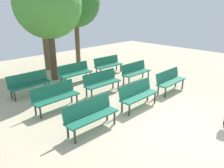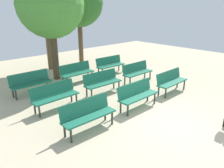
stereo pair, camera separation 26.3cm
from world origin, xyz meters
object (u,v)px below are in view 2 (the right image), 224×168
object	(u,v)px
bench_r1_c0	(55,95)
bench_r2_c0	(31,82)
bench_r0_c1	(137,94)
bench_r1_c1	(102,81)
bench_r0_c0	(88,113)
bench_r2_c1	(77,71)
bench_r1_c2	(137,71)
tree_3	(50,5)
bench_r2_c2	(110,64)
tree_0	(79,3)
bench_r0_c2	(171,80)

from	to	relation	value
bench_r1_c0	bench_r2_c0	bearing A→B (deg)	89.68
bench_r0_c1	bench_r1_c1	world-z (taller)	same
bench_r0_c0	bench_r2_c1	size ratio (longest dim) A/B	1.00
bench_r1_c2	tree_3	distance (m)	4.81
bench_r1_c1	bench_r1_c2	world-z (taller)	same
bench_r0_c1	bench_r1_c0	xyz separation A→B (m)	(-2.10, 1.83, 0.00)
bench_r0_c0	bench_r1_c1	distance (m)	2.79
bench_r2_c2	tree_0	world-z (taller)	tree_0
bench_r0_c0	tree_3	distance (m)	5.81
bench_r1_c0	bench_r2_c2	distance (m)	4.56
bench_r0_c0	bench_r2_c2	bearing A→B (deg)	42.36
bench_r0_c1	bench_r1_c1	size ratio (longest dim) A/B	0.99
bench_r2_c1	bench_r2_c2	size ratio (longest dim) A/B	0.99
bench_r2_c1	bench_r0_c1	bearing A→B (deg)	-91.21
bench_r0_c0	bench_r2_c0	size ratio (longest dim) A/B	1.00
bench_r0_c0	bench_r1_c2	distance (m)	4.58
tree_0	bench_r1_c0	bearing A→B (deg)	-133.41
tree_0	bench_r1_c1	bearing A→B (deg)	-115.93
bench_r1_c0	bench_r1_c1	distance (m)	2.09
bench_r1_c0	bench_r2_c0	size ratio (longest dim) A/B	1.00
bench_r0_c0	bench_r1_c2	bearing A→B (deg)	24.86
bench_r2_c0	tree_0	xyz separation A→B (m)	(4.33, 2.68, 3.02)
bench_r0_c0	bench_r2_c0	xyz separation A→B (m)	(-0.02, 3.71, 0.00)
tree_3	bench_r0_c2	bearing A→B (deg)	-62.01
bench_r1_c2	tree_0	size ratio (longest dim) A/B	0.33
bench_r0_c0	tree_0	distance (m)	8.28
tree_3	bench_r0_c1	bearing A→B (deg)	-85.04
bench_r0_c2	bench_r2_c0	distance (m)	5.60
tree_3	bench_r1_c2	bearing A→B (deg)	-49.31
bench_r1_c1	bench_r2_c1	xyz separation A→B (m)	(0.03, 1.84, 0.00)
bench_r2_c1	bench_r1_c1	bearing A→B (deg)	-91.81
bench_r2_c2	bench_r2_c0	bearing A→B (deg)	-178.81
bench_r1_c2	bench_r1_c1	bearing A→B (deg)	-179.64
bench_r2_c0	bench_r1_c0	bearing A→B (deg)	-88.83
bench_r0_c1	bench_r1_c1	distance (m)	1.83
bench_r2_c1	bench_r2_c2	xyz separation A→B (m)	(2.06, -0.02, 0.00)
bench_r2_c1	bench_r0_c0	bearing A→B (deg)	-120.79
tree_3	tree_0	bearing A→B (deg)	31.91
bench_r1_c1	bench_r2_c0	xyz separation A→B (m)	(-2.12, 1.87, 0.00)
bench_r2_c2	tree_0	bearing A→B (deg)	89.34
bench_r0_c0	bench_r2_c0	distance (m)	3.71
bench_r0_c2	bench_r2_c2	size ratio (longest dim) A/B	1.00
bench_r1_c2	bench_r2_c0	bearing A→B (deg)	156.45
bench_r1_c1	tree_3	xyz separation A→B (m)	(-0.41, 2.92, 2.88)
bench_r0_c2	bench_r2_c0	world-z (taller)	same
bench_r1_c0	bench_r2_c0	distance (m)	1.87
bench_r0_c0	tree_0	size ratio (longest dim) A/B	0.33
bench_r1_c2	bench_r2_c0	xyz separation A→B (m)	(-4.22, 1.87, 0.00)
bench_r1_c1	bench_r2_c0	bearing A→B (deg)	140.17
bench_r0_c1	bench_r0_c0	bearing A→B (deg)	-179.54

